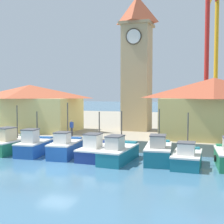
{
  "coord_description": "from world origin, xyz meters",
  "views": [
    {
      "loc": [
        10.68,
        -19.77,
        5.48
      ],
      "look_at": [
        1.06,
        9.36,
        3.5
      ],
      "focal_mm": 50.0,
      "sensor_mm": 36.0,
      "label": 1
    }
  ],
  "objects_px": {
    "fishing_boat_mid_left": "(34,146)",
    "port_crane_far": "(207,66)",
    "fishing_boat_left_inner": "(12,144)",
    "fishing_boat_far_right": "(187,158)",
    "warehouse_left": "(30,107)",
    "port_crane_near": "(215,64)",
    "dock_worker_near_tower": "(72,128)",
    "fishing_boat_center": "(66,148)",
    "warehouse_right": "(214,108)",
    "fishing_boat_right_inner": "(119,152)",
    "fishing_boat_right_outer": "(158,152)",
    "clock_tower": "(137,60)",
    "fishing_boat_mid_right": "(96,150)"
  },
  "relations": [
    {
      "from": "fishing_boat_right_outer",
      "to": "clock_tower",
      "type": "height_order",
      "value": "clock_tower"
    },
    {
      "from": "fishing_boat_left_inner",
      "to": "fishing_boat_mid_right",
      "type": "xyz_separation_m",
      "value": [
        8.26,
        -0.2,
        -0.08
      ]
    },
    {
      "from": "fishing_boat_far_right",
      "to": "warehouse_left",
      "type": "height_order",
      "value": "warehouse_left"
    },
    {
      "from": "fishing_boat_mid_left",
      "to": "fishing_boat_right_outer",
      "type": "bearing_deg",
      "value": 2.96
    },
    {
      "from": "fishing_boat_mid_right",
      "to": "fishing_boat_right_outer",
      "type": "relative_size",
      "value": 0.97
    },
    {
      "from": "fishing_boat_center",
      "to": "fishing_boat_far_right",
      "type": "distance_m",
      "value": 10.03
    },
    {
      "from": "clock_tower",
      "to": "port_crane_near",
      "type": "bearing_deg",
      "value": 53.3
    },
    {
      "from": "warehouse_left",
      "to": "clock_tower",
      "type": "bearing_deg",
      "value": 17.96
    },
    {
      "from": "fishing_boat_mid_left",
      "to": "port_crane_far",
      "type": "relative_size",
      "value": 0.22
    },
    {
      "from": "fishing_boat_center",
      "to": "fishing_boat_far_right",
      "type": "bearing_deg",
      "value": -1.59
    },
    {
      "from": "fishing_boat_center",
      "to": "fishing_boat_mid_left",
      "type": "bearing_deg",
      "value": -178.41
    },
    {
      "from": "fishing_boat_left_inner",
      "to": "warehouse_left",
      "type": "relative_size",
      "value": 0.45
    },
    {
      "from": "fishing_boat_left_inner",
      "to": "clock_tower",
      "type": "relative_size",
      "value": 0.3
    },
    {
      "from": "fishing_boat_right_inner",
      "to": "fishing_boat_left_inner",
      "type": "bearing_deg",
      "value": 176.34
    },
    {
      "from": "fishing_boat_center",
      "to": "fishing_boat_far_right",
      "type": "relative_size",
      "value": 1.1
    },
    {
      "from": "warehouse_right",
      "to": "fishing_boat_left_inner",
      "type": "bearing_deg",
      "value": -158.89
    },
    {
      "from": "clock_tower",
      "to": "dock_worker_near_tower",
      "type": "distance_m",
      "value": 11.22
    },
    {
      "from": "fishing_boat_far_right",
      "to": "port_crane_near",
      "type": "distance_m",
      "value": 24.9
    },
    {
      "from": "fishing_boat_mid_right",
      "to": "warehouse_right",
      "type": "height_order",
      "value": "warehouse_right"
    },
    {
      "from": "fishing_boat_center",
      "to": "clock_tower",
      "type": "height_order",
      "value": "clock_tower"
    },
    {
      "from": "fishing_boat_mid_left",
      "to": "warehouse_right",
      "type": "height_order",
      "value": "warehouse_right"
    },
    {
      "from": "fishing_boat_left_inner",
      "to": "fishing_boat_mid_left",
      "type": "relative_size",
      "value": 1.18
    },
    {
      "from": "fishing_boat_right_inner",
      "to": "warehouse_left",
      "type": "xyz_separation_m",
      "value": [
        -13.2,
        8.02,
        3.0
      ]
    },
    {
      "from": "fishing_boat_right_outer",
      "to": "port_crane_far",
      "type": "height_order",
      "value": "port_crane_far"
    },
    {
      "from": "fishing_boat_right_outer",
      "to": "dock_worker_near_tower",
      "type": "bearing_deg",
      "value": 156.73
    },
    {
      "from": "clock_tower",
      "to": "fishing_boat_far_right",
      "type": "bearing_deg",
      "value": -60.46
    },
    {
      "from": "fishing_boat_mid_left",
      "to": "fishing_boat_far_right",
      "type": "relative_size",
      "value": 1.04
    },
    {
      "from": "fishing_boat_left_inner",
      "to": "warehouse_right",
      "type": "bearing_deg",
      "value": 21.11
    },
    {
      "from": "port_crane_near",
      "to": "dock_worker_near_tower",
      "type": "distance_m",
      "value": 24.05
    },
    {
      "from": "dock_worker_near_tower",
      "to": "port_crane_near",
      "type": "bearing_deg",
      "value": 53.89
    },
    {
      "from": "fishing_boat_center",
      "to": "fishing_boat_right_inner",
      "type": "height_order",
      "value": "fishing_boat_center"
    },
    {
      "from": "fishing_boat_mid_left",
      "to": "warehouse_left",
      "type": "xyz_separation_m",
      "value": [
        -5.43,
        7.79,
        2.95
      ]
    },
    {
      "from": "port_crane_near",
      "to": "warehouse_left",
      "type": "bearing_deg",
      "value": -143.04
    },
    {
      "from": "fishing_boat_right_inner",
      "to": "fishing_boat_right_outer",
      "type": "height_order",
      "value": "fishing_boat_right_outer"
    },
    {
      "from": "fishing_boat_center",
      "to": "fishing_boat_mid_right",
      "type": "height_order",
      "value": "fishing_boat_center"
    },
    {
      "from": "fishing_boat_mid_left",
      "to": "fishing_boat_right_inner",
      "type": "distance_m",
      "value": 7.77
    },
    {
      "from": "fishing_boat_mid_left",
      "to": "dock_worker_near_tower",
      "type": "distance_m",
      "value": 4.93
    },
    {
      "from": "warehouse_right",
      "to": "fishing_boat_center",
      "type": "bearing_deg",
      "value": -149.21
    },
    {
      "from": "fishing_boat_mid_right",
      "to": "fishing_boat_right_outer",
      "type": "height_order",
      "value": "fishing_boat_right_outer"
    },
    {
      "from": "fishing_boat_right_outer",
      "to": "warehouse_left",
      "type": "distance_m",
      "value": 18.0
    },
    {
      "from": "port_crane_near",
      "to": "fishing_boat_right_inner",
      "type": "bearing_deg",
      "value": -106.97
    },
    {
      "from": "warehouse_left",
      "to": "port_crane_near",
      "type": "distance_m",
      "value": 26.03
    },
    {
      "from": "port_crane_far",
      "to": "fishing_boat_mid_right",
      "type": "bearing_deg",
      "value": -115.56
    },
    {
      "from": "fishing_boat_right_inner",
      "to": "fishing_boat_mid_right",
      "type": "bearing_deg",
      "value": 167.34
    },
    {
      "from": "fishing_boat_mid_right",
      "to": "port_crane_near",
      "type": "relative_size",
      "value": 0.23
    },
    {
      "from": "fishing_boat_right_inner",
      "to": "fishing_boat_far_right",
      "type": "relative_size",
      "value": 1.24
    },
    {
      "from": "fishing_boat_mid_right",
      "to": "fishing_boat_far_right",
      "type": "relative_size",
      "value": 1.12
    },
    {
      "from": "port_crane_far",
      "to": "fishing_boat_mid_left",
      "type": "bearing_deg",
      "value": -128.8
    },
    {
      "from": "fishing_boat_left_inner",
      "to": "fishing_boat_mid_left",
      "type": "distance_m",
      "value": 2.58
    },
    {
      "from": "fishing_boat_left_inner",
      "to": "fishing_boat_far_right",
      "type": "distance_m",
      "value": 15.57
    }
  ]
}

